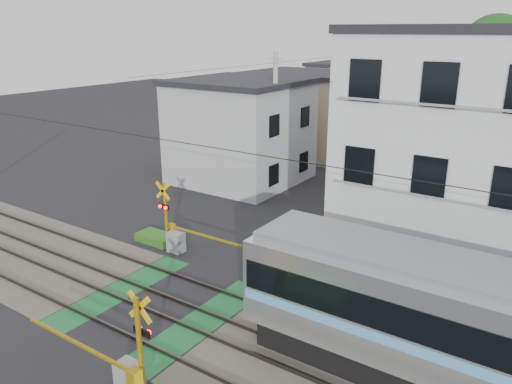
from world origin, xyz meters
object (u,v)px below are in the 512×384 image
Objects in this scene: crossing_signal_near at (130,373)px; apartment_block at (493,154)px; crossing_signal_far at (175,236)px; pedestrian at (422,126)px.

apartment_block is (5.91, 13.15, 3.94)m from crossing_signal_near.
apartment_block is (11.09, 5.84, 3.94)m from crossing_signal_far.
pedestrian is at bearing 86.96° from crossing_signal_far.
pedestrian is at bearing 95.42° from crossing_signal_near.
apartment_block reaches higher than crossing_signal_far.
crossing_signal_near is 1.00× the size of crossing_signal_far.
pedestrian is (-3.57, 37.60, 0.22)m from crossing_signal_near.
crossing_signal_near reaches higher than pedestrian.
crossing_signal_far is 13.14m from apartment_block.
crossing_signal_far reaches higher than pedestrian.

